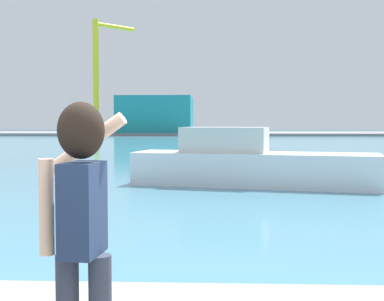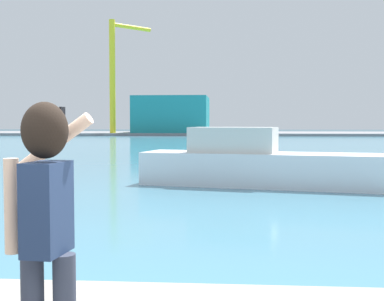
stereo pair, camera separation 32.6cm
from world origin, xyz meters
TOP-DOWN VIEW (x-y plane):
  - ground_plane at (0.00, 50.00)m, footprint 220.00×220.00m
  - harbor_water at (0.00, 52.00)m, footprint 140.00×100.00m
  - far_shore_dock at (0.00, 92.00)m, footprint 140.00×20.00m
  - person_photographer at (-0.60, -0.10)m, footprint 0.53×0.56m
  - boat_moored at (1.45, 15.52)m, footprint 8.91×3.99m
  - warehouse_left at (-10.25, 90.18)m, footprint 12.86×12.65m
  - port_crane at (-19.24, 84.75)m, footprint 6.23×6.63m

SIDE VIEW (x-z plane):
  - ground_plane at x=0.00m, z-range 0.00..0.00m
  - harbor_water at x=0.00m, z-range 0.00..0.02m
  - far_shore_dock at x=0.00m, z-range 0.00..0.45m
  - boat_moored at x=1.45m, z-range -0.26..1.83m
  - person_photographer at x=-0.60m, z-range 0.87..2.61m
  - warehouse_left at x=-10.25m, z-range 0.45..6.82m
  - port_crane at x=-19.24m, z-range 1.94..21.02m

